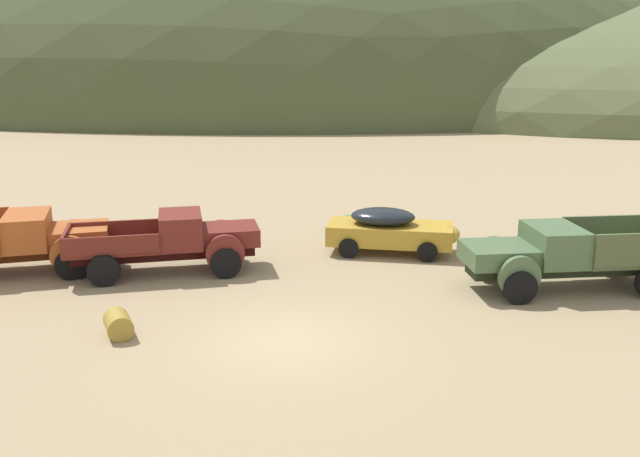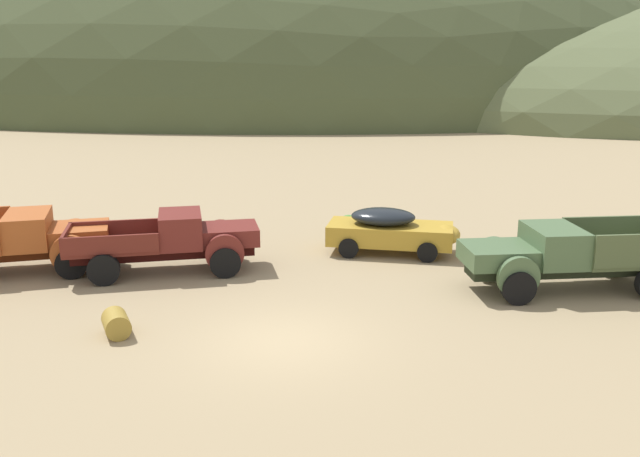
% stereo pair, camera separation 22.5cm
% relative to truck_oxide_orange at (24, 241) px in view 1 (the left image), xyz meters
% --- Properties ---
extents(ground_plane, '(300.00, 300.00, 0.00)m').
position_rel_truck_oxide_orange_xyz_m(ground_plane, '(8.78, -4.89, -1.02)').
color(ground_plane, '#998460').
extents(hill_far_left, '(107.87, 62.74, 43.44)m').
position_rel_truck_oxide_orange_xyz_m(hill_far_left, '(-1.46, 66.80, -1.02)').
color(hill_far_left, '#424C2D').
rests_on(hill_far_left, ground).
extents(hill_far_right, '(83.87, 88.93, 26.33)m').
position_rel_truck_oxide_orange_xyz_m(hill_far_right, '(39.67, 77.50, -1.02)').
color(hill_far_right, '#56603D').
rests_on(hill_far_right, ground).
extents(truck_oxide_orange, '(6.23, 3.94, 1.91)m').
position_rel_truck_oxide_orange_xyz_m(truck_oxide_orange, '(0.00, 0.00, 0.00)').
color(truck_oxide_orange, '#51220D').
rests_on(truck_oxide_orange, ground).
extents(truck_oxblood, '(6.18, 3.44, 1.89)m').
position_rel_truck_oxide_orange_xyz_m(truck_oxblood, '(4.84, 0.36, -0.03)').
color(truck_oxblood, black).
rests_on(truck_oxblood, ground).
extents(car_mustard, '(4.66, 2.32, 1.57)m').
position_rel_truck_oxide_orange_xyz_m(car_mustard, '(11.73, 2.71, -0.20)').
color(car_mustard, '#B28928').
rests_on(car_mustard, ground).
extents(truck_weathered_green, '(6.65, 3.20, 1.91)m').
position_rel_truck_oxide_orange_xyz_m(truck_weathered_green, '(16.34, -0.73, 0.00)').
color(truck_weathered_green, '#232B1B').
rests_on(truck_weathered_green, ground).
extents(oil_drum_foreground, '(0.95, 1.05, 0.63)m').
position_rel_truck_oxide_orange_xyz_m(oil_drum_foreground, '(4.60, -4.81, -0.70)').
color(oil_drum_foreground, olive).
rests_on(oil_drum_foreground, ground).
extents(bush_near_barrel, '(0.74, 0.74, 0.67)m').
position_rel_truck_oxide_orange_xyz_m(bush_near_barrel, '(10.11, 6.12, -0.85)').
color(bush_near_barrel, '#4C8438').
rests_on(bush_near_barrel, ground).
extents(bush_back_edge, '(0.67, 0.51, 0.52)m').
position_rel_truck_oxide_orange_xyz_m(bush_back_edge, '(20.22, 6.61, -0.89)').
color(bush_back_edge, '#5B8E42').
rests_on(bush_back_edge, ground).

